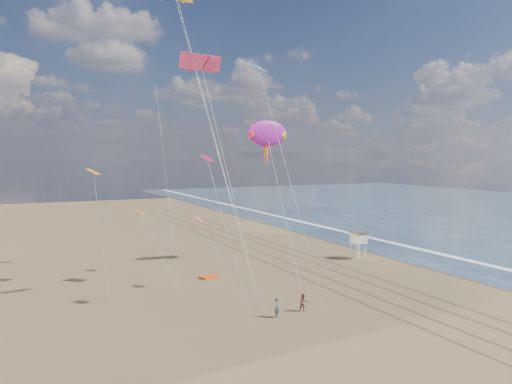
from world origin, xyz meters
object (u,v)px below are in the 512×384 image
at_px(grounded_kite, 209,277).
at_px(show_kite, 267,134).
at_px(lifeguard_stand, 359,238).
at_px(kite_flyer_a, 277,307).
at_px(kite_flyer_b, 303,302).

height_order(grounded_kite, show_kite, show_kite).
relative_size(lifeguard_stand, kite_flyer_a, 2.10).
height_order(show_kite, kite_flyer_b, show_kite).
relative_size(lifeguard_stand, grounded_kite, 1.79).
bearing_deg(lifeguard_stand, grounded_kite, -177.21).
bearing_deg(grounded_kite, show_kite, 7.51).
bearing_deg(grounded_kite, kite_flyer_b, -96.92).
xyz_separation_m(lifeguard_stand, kite_flyer_b, (-18.27, -16.06, -1.99)).
xyz_separation_m(lifeguard_stand, show_kite, (-11.63, 3.92, 13.67)).
height_order(lifeguard_stand, kite_flyer_a, lifeguard_stand).
distance_m(show_kite, kite_flyer_a, 27.37).
relative_size(show_kite, kite_flyer_a, 13.03).
bearing_deg(kite_flyer_b, show_kite, 79.96).
xyz_separation_m(lifeguard_stand, kite_flyer_a, (-21.10, -16.46, -1.94)).
bearing_deg(kite_flyer_b, grounded_kite, 110.58).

